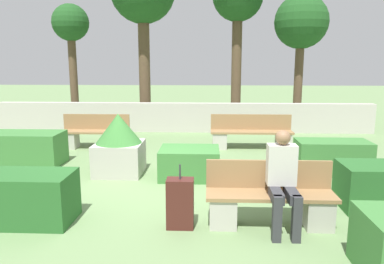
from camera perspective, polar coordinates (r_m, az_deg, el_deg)
ground_plane at (r=6.85m, az=-4.36°, el=-8.17°), size 60.00×60.00×0.00m
perimeter_wall at (r=11.96m, az=-1.34°, el=2.24°), size 11.93×0.30×0.93m
bench_front at (r=5.27m, az=11.78°, el=-10.41°), size 1.73×0.48×0.86m
bench_left_side at (r=9.75m, az=9.02°, el=-0.51°), size 2.09×0.49×0.86m
bench_right_side at (r=9.99m, az=-14.58°, el=-0.54°), size 1.74×0.49×0.86m
person_seated_man at (r=5.03m, az=13.69°, el=-6.66°), size 0.38×0.64×1.33m
hedge_block_near_left at (r=7.24m, az=-0.39°, el=-4.73°), size 1.14×0.89×0.57m
hedge_block_near_right at (r=8.90m, az=-24.04°, el=-2.31°), size 1.59×0.83×0.70m
hedge_block_mid_left at (r=8.00m, az=20.60°, el=-3.59°), size 1.42×0.70×0.66m
hedge_block_far_left at (r=5.91m, az=-27.08°, el=-8.86°), size 2.00×0.73×0.70m
planter_corner_left at (r=7.54m, az=-11.07°, el=-1.83°), size 0.92×0.92×1.21m
suitcase at (r=5.09m, az=-1.82°, el=-10.81°), size 0.36×0.24×0.88m
tree_leftmost at (r=14.14m, az=-17.99°, el=14.74°), size 1.27×1.27×4.19m
tree_center_right at (r=13.86m, az=6.99°, el=19.11°), size 1.77×1.77×5.36m
tree_rightmost at (r=13.68m, az=16.30°, el=15.48°), size 1.81×1.81×4.45m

